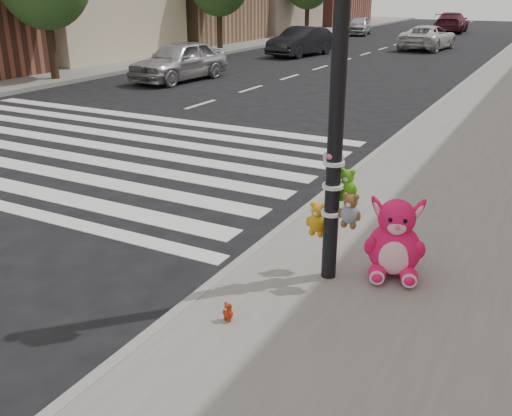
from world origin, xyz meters
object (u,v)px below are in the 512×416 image
Objects in this scene: signal_pole at (337,128)px; red_teddy at (228,312)px; car_silver_far at (179,61)px; car_dark_far at (302,41)px; pink_bunny at (395,243)px; car_white_near at (428,37)px.

signal_pole is 2.11m from red_teddy.
signal_pole is 0.98× the size of car_silver_far.
car_silver_far is 9.30m from car_dark_far.
car_silver_far reaches higher than red_teddy.
signal_pole is at bearing -43.71° from car_silver_far.
car_dark_far is at bearing 99.81° from pink_bunny.
signal_pole is 0.89× the size of car_white_near.
car_white_near reaches higher than pink_bunny.
car_white_near is (-4.36, 28.08, 0.39)m from red_teddy.
car_silver_far is 0.99× the size of car_dark_far.
red_teddy is (-0.52, -1.32, -1.57)m from signal_pole.
car_silver_far is (-10.82, 11.24, 0.18)m from pink_bunny.
car_silver_far is at bearing 75.65° from car_white_near.
pink_bunny is 0.23× the size of car_silver_far.
pink_bunny is at bearing 106.76° from car_white_near.
red_teddy is 0.04× the size of car_white_near.
red_teddy is at bearing -140.42° from pink_bunny.
signal_pole is 4.32× the size of pink_bunny.
car_silver_far reaches higher than car_white_near.
red_teddy is at bearing 103.87° from car_white_near.
pink_bunny is at bearing 30.69° from signal_pole.
pink_bunny reaches higher than red_teddy.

